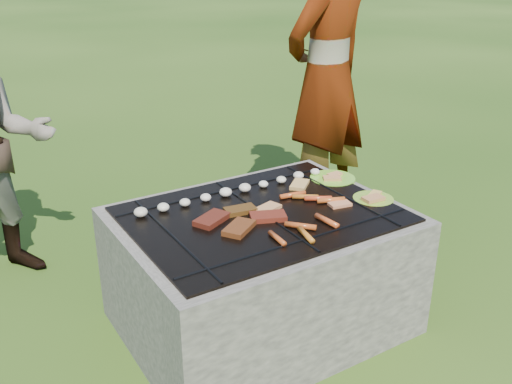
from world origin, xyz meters
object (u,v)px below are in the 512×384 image
Objects in this scene: cook at (327,77)px; plate_near at (373,199)px; fire_pit at (261,274)px; plate_far at (333,179)px.

plate_near is at bearing 50.62° from cook.
cook reaches higher than fire_pit.
cook is at bearing 63.55° from plate_near.
fire_pit is 0.67m from plate_far.
plate_near is (0.56, -0.15, 0.33)m from fire_pit.
cook is at bearing 39.85° from fire_pit.
cook reaches higher than plate_near.
fire_pit is at bearing 165.22° from plate_near.
plate_far is (0.56, 0.17, 0.33)m from fire_pit.
plate_near is at bearing -14.78° from fire_pit.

